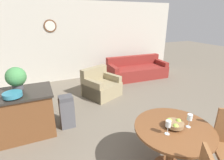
{
  "coord_description": "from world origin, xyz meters",
  "views": [
    {
      "loc": [
        -1.29,
        -0.38,
        2.2
      ],
      "look_at": [
        0.08,
        2.74,
        0.95
      ],
      "focal_mm": 28.0,
      "sensor_mm": 36.0,
      "label": 1
    }
  ],
  "objects_px": {
    "wine_glass_left": "(168,124)",
    "potted_plant": "(16,77)",
    "fruit_bowl": "(174,124)",
    "kitchen_island": "(24,113)",
    "wine_glass_right": "(190,118)",
    "teal_bowl": "(13,95)",
    "couch": "(137,70)",
    "dining_table": "(173,137)",
    "trash_bin": "(67,112)",
    "armchair": "(101,86)"
  },
  "relations": [
    {
      "from": "trash_bin",
      "to": "armchair",
      "type": "distance_m",
      "value": 1.66
    },
    {
      "from": "wine_glass_left",
      "to": "couch",
      "type": "height_order",
      "value": "wine_glass_left"
    },
    {
      "from": "fruit_bowl",
      "to": "wine_glass_right",
      "type": "xyz_separation_m",
      "value": [
        0.19,
        -0.07,
        0.09
      ]
    },
    {
      "from": "wine_glass_right",
      "to": "wine_glass_left",
      "type": "bearing_deg",
      "value": -179.49
    },
    {
      "from": "wine_glass_right",
      "to": "armchair",
      "type": "height_order",
      "value": "wine_glass_right"
    },
    {
      "from": "kitchen_island",
      "to": "trash_bin",
      "type": "distance_m",
      "value": 0.8
    },
    {
      "from": "trash_bin",
      "to": "armchair",
      "type": "xyz_separation_m",
      "value": [
        1.18,
        1.17,
        -0.07
      ]
    },
    {
      "from": "kitchen_island",
      "to": "armchair",
      "type": "xyz_separation_m",
      "value": [
        1.97,
        1.08,
        -0.17
      ]
    },
    {
      "from": "couch",
      "to": "armchair",
      "type": "relative_size",
      "value": 1.94
    },
    {
      "from": "wine_glass_left",
      "to": "potted_plant",
      "type": "relative_size",
      "value": 0.46
    },
    {
      "from": "wine_glass_left",
      "to": "potted_plant",
      "type": "bearing_deg",
      "value": 131.5
    },
    {
      "from": "kitchen_island",
      "to": "couch",
      "type": "distance_m",
      "value": 4.29
    },
    {
      "from": "wine_glass_left",
      "to": "couch",
      "type": "relative_size",
      "value": 0.09
    },
    {
      "from": "kitchen_island",
      "to": "dining_table",
      "type": "bearing_deg",
      "value": -42.61
    },
    {
      "from": "wine_glass_left",
      "to": "teal_bowl",
      "type": "height_order",
      "value": "teal_bowl"
    },
    {
      "from": "potted_plant",
      "to": "wine_glass_right",
      "type": "bearing_deg",
      "value": -43.15
    },
    {
      "from": "dining_table",
      "to": "couch",
      "type": "bearing_deg",
      "value": 65.29
    },
    {
      "from": "dining_table",
      "to": "trash_bin",
      "type": "distance_m",
      "value": 2.13
    },
    {
      "from": "teal_bowl",
      "to": "fruit_bowl",
      "type": "bearing_deg",
      "value": -37.94
    },
    {
      "from": "kitchen_island",
      "to": "potted_plant",
      "type": "xyz_separation_m",
      "value": [
        -0.03,
        0.17,
        0.68
      ]
    },
    {
      "from": "wine_glass_left",
      "to": "couch",
      "type": "xyz_separation_m",
      "value": [
        1.97,
        3.95,
        -0.63
      ]
    },
    {
      "from": "fruit_bowl",
      "to": "kitchen_island",
      "type": "bearing_deg",
      "value": 137.42
    },
    {
      "from": "wine_glass_right",
      "to": "couch",
      "type": "distance_m",
      "value": 4.3
    },
    {
      "from": "couch",
      "to": "armchair",
      "type": "xyz_separation_m",
      "value": [
        -1.8,
        -0.96,
        0.0
      ]
    },
    {
      "from": "wine_glass_left",
      "to": "armchair",
      "type": "relative_size",
      "value": 0.18
    },
    {
      "from": "wine_glass_left",
      "to": "wine_glass_right",
      "type": "bearing_deg",
      "value": 0.51
    },
    {
      "from": "potted_plant",
      "to": "trash_bin",
      "type": "distance_m",
      "value": 1.16
    },
    {
      "from": "potted_plant",
      "to": "couch",
      "type": "bearing_deg",
      "value": 26.33
    },
    {
      "from": "kitchen_island",
      "to": "couch",
      "type": "xyz_separation_m",
      "value": [
        3.77,
        2.05,
        -0.18
      ]
    },
    {
      "from": "fruit_bowl",
      "to": "teal_bowl",
      "type": "xyz_separation_m",
      "value": [
        -2.08,
        1.62,
        0.14
      ]
    },
    {
      "from": "wine_glass_right",
      "to": "dining_table",
      "type": "bearing_deg",
      "value": 159.44
    },
    {
      "from": "dining_table",
      "to": "couch",
      "type": "distance_m",
      "value": 4.28
    },
    {
      "from": "fruit_bowl",
      "to": "wine_glass_left",
      "type": "height_order",
      "value": "wine_glass_left"
    },
    {
      "from": "couch",
      "to": "trash_bin",
      "type": "bearing_deg",
      "value": -141.89
    },
    {
      "from": "couch",
      "to": "potted_plant",
      "type": "bearing_deg",
      "value": -151.17
    },
    {
      "from": "fruit_bowl",
      "to": "armchair",
      "type": "relative_size",
      "value": 0.22
    },
    {
      "from": "teal_bowl",
      "to": "kitchen_island",
      "type": "bearing_deg",
      "value": 66.96
    },
    {
      "from": "dining_table",
      "to": "fruit_bowl",
      "type": "bearing_deg",
      "value": 91.0
    },
    {
      "from": "fruit_bowl",
      "to": "potted_plant",
      "type": "bearing_deg",
      "value": 135.33
    },
    {
      "from": "fruit_bowl",
      "to": "armchair",
      "type": "distance_m",
      "value": 2.96
    },
    {
      "from": "fruit_bowl",
      "to": "kitchen_island",
      "type": "relative_size",
      "value": 0.22
    },
    {
      "from": "fruit_bowl",
      "to": "teal_bowl",
      "type": "bearing_deg",
      "value": 142.06
    },
    {
      "from": "kitchen_island",
      "to": "trash_bin",
      "type": "bearing_deg",
      "value": -6.3
    },
    {
      "from": "teal_bowl",
      "to": "couch",
      "type": "distance_m",
      "value": 4.52
    },
    {
      "from": "dining_table",
      "to": "potted_plant",
      "type": "xyz_separation_m",
      "value": [
        -2.02,
        1.99,
        0.55
      ]
    },
    {
      "from": "dining_table",
      "to": "wine_glass_left",
      "type": "height_order",
      "value": "wine_glass_left"
    },
    {
      "from": "dining_table",
      "to": "armchair",
      "type": "relative_size",
      "value": 0.96
    },
    {
      "from": "kitchen_island",
      "to": "couch",
      "type": "bearing_deg",
      "value": 28.48
    },
    {
      "from": "fruit_bowl",
      "to": "wine_glass_right",
      "type": "distance_m",
      "value": 0.22
    },
    {
      "from": "trash_bin",
      "to": "couch",
      "type": "xyz_separation_m",
      "value": [
        2.98,
        2.13,
        -0.07
      ]
    }
  ]
}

